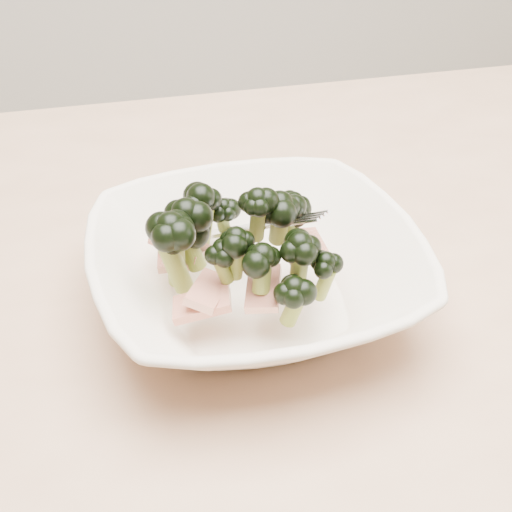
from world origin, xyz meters
The scene contains 2 objects.
dining_table centered at (0.00, 0.00, 0.65)m, with size 1.20×0.80×0.75m.
broccoli_dish centered at (-0.07, -0.06, 0.79)m, with size 0.29×0.29×0.12m.
Camera 1 is at (-0.18, -0.53, 1.14)m, focal length 50.00 mm.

